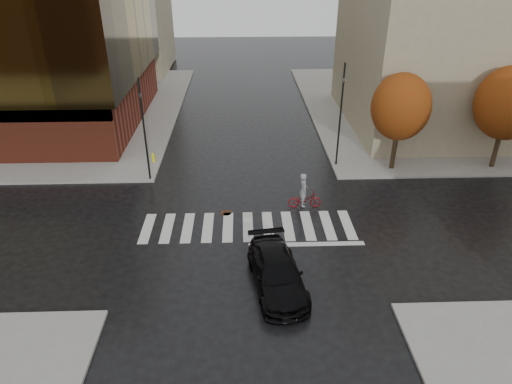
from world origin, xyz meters
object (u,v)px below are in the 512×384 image
sedan (277,273)px  traffic_light_nw (144,125)px  traffic_light_ne (341,110)px  fire_hydrant (153,157)px  cyclist (304,196)px

sedan → traffic_light_nw: traffic_light_nw is taller
traffic_light_ne → fire_hydrant: size_ratio=10.80×
traffic_light_nw → sedan: bearing=35.1°
sedan → cyclist: bearing=64.7°
sedan → cyclist: (2.13, 7.01, -0.00)m
sedan → traffic_light_ne: size_ratio=0.74×
sedan → cyclist: 7.33m
sedan → traffic_light_ne: (5.10, 12.62, 3.35)m
sedan → cyclist: size_ratio=2.36×
cyclist → fire_hydrant: cyclist is taller
sedan → fire_hydrant: bearing=111.3°
fire_hydrant → sedan: bearing=-60.3°
traffic_light_ne → fire_hydrant: bearing=-17.6°
sedan → fire_hydrant: 15.55m
traffic_light_nw → cyclist: bearing=68.8°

